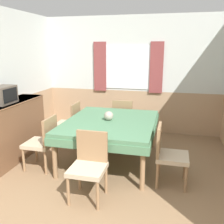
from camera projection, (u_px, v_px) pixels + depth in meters
name	position (u px, v px, depth m)	size (l,w,h in m)	color
wall_back	(131.00, 75.00, 5.66)	(4.38, 0.09, 2.60)	silver
wall_left	(1.00, 84.00, 4.37)	(0.05, 4.09, 2.60)	silver
dining_table	(110.00, 126.00, 4.21)	(1.49, 1.78, 0.72)	#4C7A56
chair_left_far	(70.00, 122.00, 4.97)	(0.44, 0.44, 0.87)	#93704C
chair_head_window	(123.00, 118.00, 5.29)	(0.44, 0.44, 0.87)	#93704C
chair_head_near	(89.00, 163.00, 3.20)	(0.44, 0.44, 0.87)	#93704C
chair_left_near	(43.00, 141.00, 3.97)	(0.44, 0.44, 0.87)	#93704C
chair_right_near	(168.00, 153.00, 3.52)	(0.44, 0.44, 0.87)	#93704C
sideboard	(12.00, 130.00, 4.34)	(0.46, 1.51, 1.02)	brown
tv	(3.00, 95.00, 4.05)	(0.29, 0.42, 0.29)	#51473D
vase	(109.00, 116.00, 4.18)	(0.16, 0.16, 0.16)	#A39989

